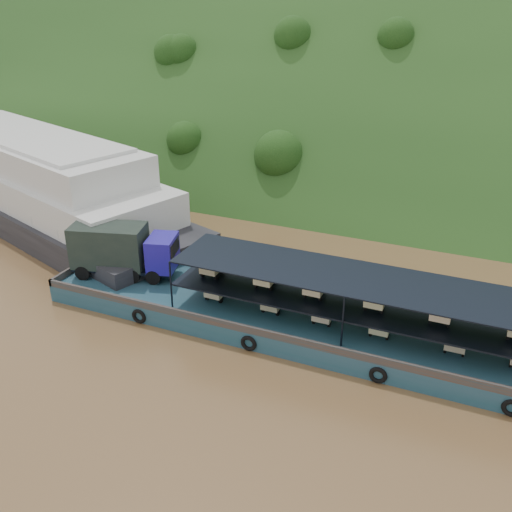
% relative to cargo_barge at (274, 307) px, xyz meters
% --- Properties ---
extents(ground, '(160.00, 160.00, 0.00)m').
position_rel_cargo_barge_xyz_m(ground, '(-0.63, 0.03, -1.26)').
color(ground, brown).
rests_on(ground, ground).
extents(hillside, '(140.00, 39.60, 39.60)m').
position_rel_cargo_barge_xyz_m(hillside, '(-0.63, 36.03, -1.26)').
color(hillside, '#193613').
rests_on(hillside, ground).
extents(cargo_barge, '(35.00, 7.18, 5.03)m').
position_rel_cargo_barge_xyz_m(cargo_barge, '(0.00, 0.00, 0.00)').
color(cargo_barge, '#16424F').
rests_on(cargo_barge, ground).
extents(passenger_ferry, '(41.77, 22.94, 8.24)m').
position_rel_cargo_barge_xyz_m(passenger_ferry, '(-28.51, 9.21, 2.31)').
color(passenger_ferry, black).
rests_on(passenger_ferry, ground).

